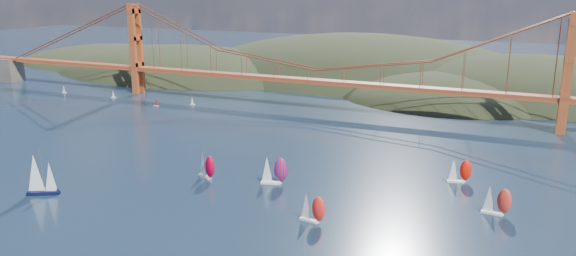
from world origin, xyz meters
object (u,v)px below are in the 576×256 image
(racer_0, at_px, (206,166))
(racer_rwb, at_px, (274,170))
(racer_2, at_px, (496,200))
(sloop_navy, at_px, (40,175))
(racer_3, at_px, (459,170))
(racer_1, at_px, (312,208))

(racer_0, distance_m, racer_rwb, 24.78)
(racer_rwb, bearing_deg, racer_2, -12.69)
(sloop_navy, height_order, racer_3, sloop_navy)
(sloop_navy, relative_size, racer_rwb, 1.40)
(racer_1, relative_size, racer_2, 0.97)
(sloop_navy, bearing_deg, racer_1, -18.35)
(racer_0, height_order, racer_2, racer_0)
(sloop_navy, xyz_separation_m, racer_3, (124.22, 66.66, -2.23))
(racer_3, height_order, racer_rwb, racer_rwb)
(racer_1, relative_size, racer_3, 1.01)
(sloop_navy, distance_m, racer_0, 54.46)
(racer_0, height_order, racer_1, racer_0)
(sloop_navy, height_order, racer_2, sloop_navy)
(racer_0, distance_m, racer_1, 52.18)
(racer_0, distance_m, racer_3, 88.54)
(racer_rwb, bearing_deg, racer_1, -60.74)
(sloop_navy, xyz_separation_m, racer_rwb, (65.82, 39.53, -1.58))
(racer_2, distance_m, racer_rwb, 72.19)
(racer_3, bearing_deg, sloop_navy, -168.19)
(racer_2, bearing_deg, racer_3, 125.30)
(racer_0, xyz_separation_m, racer_rwb, (24.41, 4.20, 0.41))
(racer_1, height_order, racer_2, racer_2)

